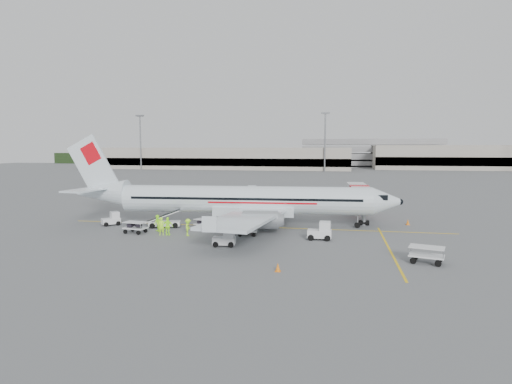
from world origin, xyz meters
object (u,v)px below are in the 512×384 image
at_px(belt_loader, 164,216).
at_px(tug_aft, 111,219).
at_px(tug_mid, 224,238).
at_px(jet_bridge, 359,201).
at_px(tug_fore, 319,231).
at_px(aircraft, 245,181).

xyz_separation_m(belt_loader, tug_aft, (-6.61, 0.00, -0.49)).
height_order(tug_mid, tug_aft, tug_mid).
xyz_separation_m(jet_bridge, tug_fore, (-4.48, -14.49, -1.19)).
bearing_deg(tug_mid, belt_loader, 132.56).
bearing_deg(jet_bridge, tug_mid, -127.40).
bearing_deg(tug_aft, belt_loader, -42.36).
distance_m(aircraft, tug_aft, 16.29).
distance_m(belt_loader, tug_mid, 11.97).
distance_m(jet_bridge, tug_fore, 15.22).
xyz_separation_m(jet_bridge, tug_aft, (-28.63, -11.09, -1.31)).
bearing_deg(aircraft, tug_aft, -174.65).
relative_size(belt_loader, tug_mid, 2.28).
height_order(belt_loader, tug_aft, belt_loader).
relative_size(aircraft, jet_bridge, 2.36).
xyz_separation_m(aircraft, jet_bridge, (13.16, 8.52, -3.08)).
bearing_deg(belt_loader, tug_fore, -26.07).
relative_size(tug_mid, tug_aft, 1.02).
bearing_deg(aircraft, tug_mid, -93.06).
distance_m(jet_bridge, belt_loader, 24.67).
bearing_deg(aircraft, jet_bridge, 28.86).
height_order(aircraft, tug_fore, aircraft).
distance_m(aircraft, tug_fore, 11.36).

